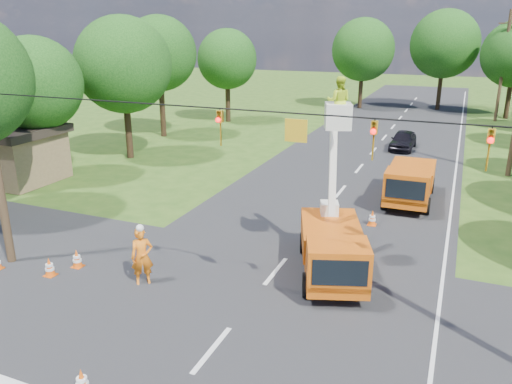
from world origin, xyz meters
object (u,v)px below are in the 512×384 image
at_px(bucket_truck, 333,237).
at_px(traffic_cone_3, 77,259).
at_px(traffic_cone_1, 315,247).
at_px(tree_left_d, 123,65).
at_px(second_truck, 410,182).
at_px(ground_worker, 142,257).
at_px(tree_left_f, 227,59).
at_px(tree_far_b, 445,44).
at_px(pole_right_far, 503,66).
at_px(tree_left_c, 35,84).
at_px(tree_far_a, 363,50).
at_px(distant_car, 403,140).
at_px(tree_left_e, 159,54).
at_px(traffic_cone_6, 414,182).
at_px(shed, 11,153).
at_px(traffic_cone_0, 82,382).
at_px(traffic_cone_4, 49,267).
at_px(traffic_cone_2, 372,218).

height_order(bucket_truck, traffic_cone_3, bucket_truck).
relative_size(traffic_cone_1, tree_left_d, 0.08).
xyz_separation_m(second_truck, ground_worker, (-7.44, -12.25, -0.05)).
relative_size(bucket_truck, tree_left_f, 0.82).
bearing_deg(traffic_cone_3, tree_far_b, 77.49).
height_order(pole_right_far, tree_left_f, pole_right_far).
xyz_separation_m(bucket_truck, tree_left_c, (-18.39, 5.41, 3.96)).
bearing_deg(ground_worker, tree_far_a, 52.54).
bearing_deg(distant_car, tree_left_e, -170.42).
distance_m(ground_worker, traffic_cone_1, 6.57).
relative_size(traffic_cone_6, shed, 0.13).
xyz_separation_m(traffic_cone_3, pole_right_far, (15.36, 39.44, 4.75)).
xyz_separation_m(distant_car, traffic_cone_0, (-3.90, -29.28, -0.32)).
bearing_deg(second_truck, tree_left_d, 172.11).
relative_size(ground_worker, tree_far_b, 0.20).
relative_size(distant_car, traffic_cone_1, 5.59).
bearing_deg(tree_left_d, tree_left_e, 104.42).
height_order(traffic_cone_4, tree_left_f, tree_left_f).
distance_m(second_truck, distant_car, 11.99).
relative_size(traffic_cone_3, tree_left_d, 0.08).
height_order(traffic_cone_1, tree_left_f, tree_left_f).
height_order(traffic_cone_1, traffic_cone_3, same).
relative_size(traffic_cone_2, tree_left_e, 0.08).
bearing_deg(shed, tree_far_a, 69.62).
height_order(ground_worker, tree_left_c, tree_left_c).
relative_size(pole_right_far, tree_left_f, 1.19).
bearing_deg(tree_left_e, tree_left_c, -88.68).
bearing_deg(ground_worker, pole_right_far, 33.64).
xyz_separation_m(traffic_cone_0, traffic_cone_3, (-4.78, 5.26, 0.00)).
height_order(bucket_truck, second_truck, bucket_truck).
distance_m(bucket_truck, traffic_cone_2, 5.40).
bearing_deg(tree_left_d, traffic_cone_1, -32.39).
bearing_deg(shed, tree_far_b, 60.42).
relative_size(distant_car, traffic_cone_2, 5.59).
relative_size(distant_car, traffic_cone_6, 5.59).
bearing_deg(tree_left_c, tree_far_a, 71.31).
height_order(traffic_cone_4, tree_left_d, tree_left_d).
distance_m(distant_car, tree_left_c, 24.52).
relative_size(ground_worker, traffic_cone_6, 2.88).
distance_m(traffic_cone_0, traffic_cone_6, 20.67).
distance_m(bucket_truck, tree_far_b, 41.77).
bearing_deg(pole_right_far, tree_left_f, -156.77).
bearing_deg(tree_left_f, shed, -98.28).
distance_m(pole_right_far, tree_left_c, 39.83).
bearing_deg(second_truck, distant_car, 97.31).
height_order(bucket_truck, tree_far_a, tree_far_a).
bearing_deg(pole_right_far, traffic_cone_2, -101.07).
relative_size(tree_left_f, tree_far_a, 0.88).
distance_m(traffic_cone_2, traffic_cone_3, 12.43).
relative_size(ground_worker, distant_car, 0.52).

